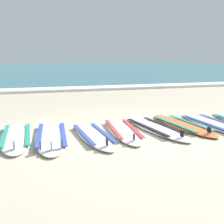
# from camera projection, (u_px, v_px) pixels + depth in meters

# --- Properties ---
(ground_plane) EXTENTS (80.00, 80.00, 0.00)m
(ground_plane) POSITION_uv_depth(u_px,v_px,m) (140.00, 136.00, 5.14)
(ground_plane) COLOR #C1B599
(sea) EXTENTS (80.00, 60.00, 0.10)m
(sea) POSITION_uv_depth(u_px,v_px,m) (35.00, 67.00, 39.84)
(sea) COLOR teal
(sea) RESTS_ON ground
(wave_foam_strip) EXTENTS (80.00, 1.14, 0.11)m
(wave_foam_strip) POSITION_uv_depth(u_px,v_px,m) (70.00, 89.00, 12.30)
(wave_foam_strip) COLOR white
(wave_foam_strip) RESTS_ON ground
(surfboard_2) EXTENTS (0.59, 2.14, 0.18)m
(surfboard_2) POSITION_uv_depth(u_px,v_px,m) (16.00, 136.00, 4.98)
(surfboard_2) COLOR white
(surfboard_2) RESTS_ON ground
(surfboard_3) EXTENTS (0.80, 2.31, 0.18)m
(surfboard_3) POSITION_uv_depth(u_px,v_px,m) (52.00, 136.00, 5.01)
(surfboard_3) COLOR white
(surfboard_3) RESTS_ON ground
(surfboard_4) EXTENTS (0.56, 2.01, 0.18)m
(surfboard_4) POSITION_uv_depth(u_px,v_px,m) (93.00, 135.00, 5.07)
(surfboard_4) COLOR white
(surfboard_4) RESTS_ON ground
(surfboard_5) EXTENTS (0.76, 2.12, 0.18)m
(surfboard_5) POSITION_uv_depth(u_px,v_px,m) (123.00, 130.00, 5.41)
(surfboard_5) COLOR white
(surfboard_5) RESTS_ON ground
(surfboard_6) EXTENTS (0.74, 2.21, 0.18)m
(surfboard_6) POSITION_uv_depth(u_px,v_px,m) (155.00, 128.00, 5.59)
(surfboard_6) COLOR white
(surfboard_6) RESTS_ON ground
(surfboard_7) EXTENTS (0.64, 2.14, 0.18)m
(surfboard_7) POSITION_uv_depth(u_px,v_px,m) (182.00, 125.00, 5.83)
(surfboard_7) COLOR orange
(surfboard_7) RESTS_ON ground
(surfboard_8) EXTENTS (0.60, 2.38, 0.18)m
(surfboard_8) POSITION_uv_depth(u_px,v_px,m) (215.00, 125.00, 5.85)
(surfboard_8) COLOR white
(surfboard_8) RESTS_ON ground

